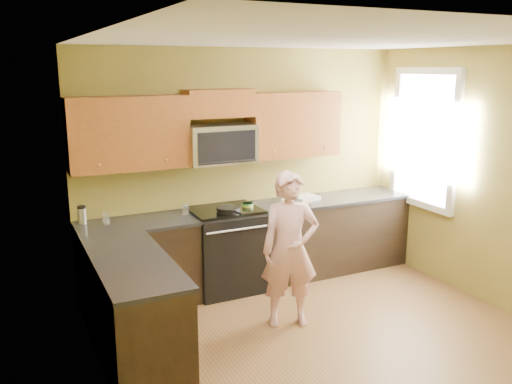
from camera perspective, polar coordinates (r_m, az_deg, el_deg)
floor at (r=5.13m, az=8.69°, el=-16.03°), size 4.00×4.00×0.00m
ceiling at (r=4.49m, az=9.93°, el=15.67°), size 4.00×4.00×0.00m
wall_back at (r=6.33m, az=-1.13°, el=2.81°), size 4.00×0.00×4.00m
wall_left at (r=3.88m, az=-15.85°, el=-4.45°), size 0.00×4.00×4.00m
wall_right at (r=5.98m, az=25.20°, el=0.93°), size 0.00×4.00×4.00m
cabinet_back_run at (r=6.30m, az=0.06°, el=-5.81°), size 4.00×0.60×0.88m
cabinet_left_run at (r=4.81m, az=-12.87°, el=-12.41°), size 0.60×1.60×0.88m
countertop_back at (r=6.15m, az=0.10°, el=-1.79°), size 4.00×0.62×0.04m
countertop_left at (r=4.63m, az=-13.04°, el=-7.25°), size 0.62×1.60×0.04m
stove at (r=6.11m, az=-3.24°, el=-6.09°), size 0.76×0.65×0.95m
microwave at (r=5.97m, az=-3.82°, el=3.13°), size 0.76×0.40×0.42m
upper_cab_left at (r=5.72m, az=-13.20°, el=2.36°), size 1.22×0.33×0.75m
upper_cab_right at (r=6.41m, az=3.89°, el=3.82°), size 1.12×0.33×0.75m
upper_cab_over_mw at (r=5.93m, az=-4.05°, el=9.39°), size 0.76×0.33×0.30m
window at (r=6.72m, az=17.44°, el=5.41°), size 0.06×1.06×1.66m
woman at (r=5.22m, az=3.62°, el=-6.14°), size 0.65×0.53×1.53m
frying_pan at (r=5.84m, az=-2.96°, el=-2.12°), size 0.32×0.48×0.06m
butter_tub at (r=6.06m, az=-0.86°, el=-1.83°), size 0.16×0.16×0.09m
toast_slice at (r=6.35m, az=5.27°, el=-1.11°), size 0.12×0.12×0.01m
napkin_a at (r=6.08m, az=3.82°, el=-1.51°), size 0.12×0.13×0.06m
napkin_b at (r=6.29m, az=3.14°, el=-0.96°), size 0.12×0.13×0.07m
dish_towel at (r=6.49m, az=5.24°, el=-0.63°), size 0.34×0.29×0.05m
travel_mug at (r=5.78m, az=-17.91°, el=-3.24°), size 0.10×0.10×0.19m
glass_a at (r=5.70m, az=-15.63°, el=-2.69°), size 0.09×0.09×0.12m
glass_b at (r=5.88m, az=-7.50°, el=-1.80°), size 0.08×0.08×0.12m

